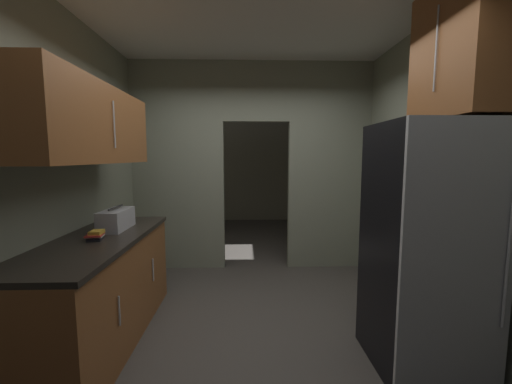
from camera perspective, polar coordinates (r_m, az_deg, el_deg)
The scene contains 12 objects.
ground at distance 3.10m, azimuth -0.03°, elevation -23.92°, with size 20.00×20.00×0.00m, color #47423D.
kitchen_overhead_slab at distance 3.45m, azimuth -0.33°, elevation 28.70°, with size 3.68×7.43×0.06m, color silver.
kitchen_partition at distance 4.39m, azimuth -0.91°, elevation 5.81°, with size 3.28×0.12×2.85m.
adjoining_room_shell at distance 6.65m, azimuth -1.08°, elevation 5.13°, with size 3.28×3.45×2.85m.
kitchen_flank_left at distance 2.80m, azimuth -36.87°, elevation 2.20°, with size 0.10×4.21×2.85m, color gray.
kitchen_flank_right at distance 2.89m, azimuth 35.97°, elevation 2.36°, with size 0.10×4.21×2.85m, color gray.
refrigerator at distance 2.64m, azimuth 28.39°, elevation -8.89°, with size 0.72×0.75×1.81m.
lower_cabinet_run at distance 3.06m, azimuth -26.39°, elevation -15.67°, with size 0.66×1.86×0.90m.
upper_cabinet_counterside at distance 2.86m, azimuth -27.76°, elevation 10.79°, with size 0.36×1.68×0.61m.
upper_cabinet_fridgeside at distance 2.87m, azimuth 33.18°, elevation 20.88°, with size 0.36×0.79×0.99m.
boombox at distance 3.17m, azimuth -24.08°, elevation -4.57°, with size 0.21×0.43×0.21m.
book_stack at distance 2.85m, azimuth -27.09°, elevation -7.04°, with size 0.15×0.17×0.08m.
Camera 1 is at (-0.08, -2.68, 1.56)m, focal length 22.05 mm.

